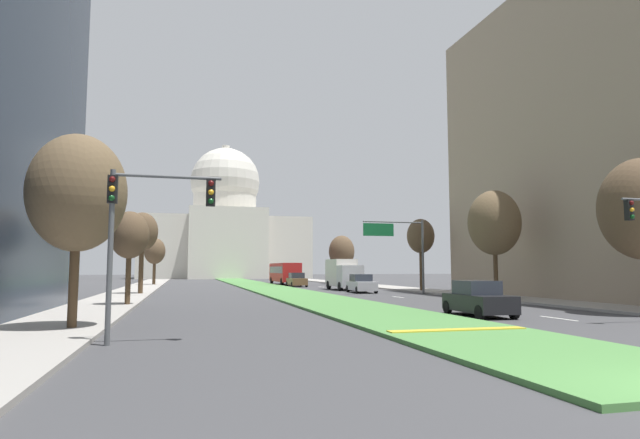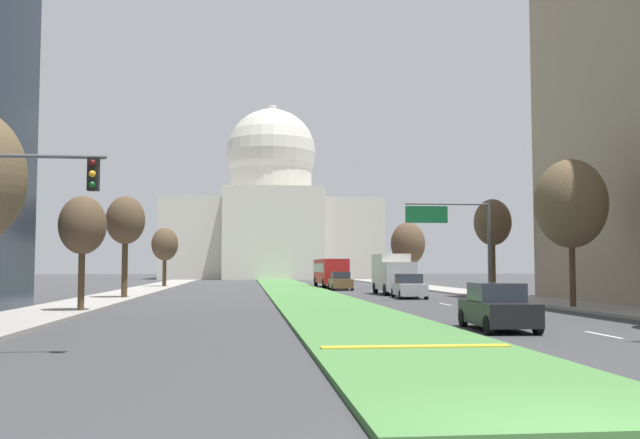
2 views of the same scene
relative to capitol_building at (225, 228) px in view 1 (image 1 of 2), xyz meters
The scene contains 22 objects.
ground_plane 59.37m from the capitol_building, 90.00° to the right, with size 260.00×260.00×0.00m, color #3D3D3F.
grass_median 65.15m from the capitol_building, 90.00° to the right, with size 5.57×106.09×0.14m, color #4C8442.
median_curb_nose 108.39m from the capitol_building, 90.00° to the right, with size 5.02×0.50×0.04m, color gold.
lane_dashes_right 75.16m from the capitol_building, 84.39° to the right, with size 0.16×65.09×0.01m.
sidewalk_left 72.27m from the capitol_building, 101.09° to the right, with size 4.00×106.09×0.15m, color #9E9991.
sidewalk_right 72.27m from the capitol_building, 78.91° to the right, with size 4.00×106.09×0.15m, color #9E9991.
midrise_block_right 94.77m from the capitol_building, 76.61° to the right, with size 12.45×27.38×23.91m, color tan.
capitol_building is the anchor object (origin of this frame).
traffic_light_near_left 108.37m from the capitol_building, 95.51° to the right, with size 3.34×0.35×5.20m.
overhead_guide_sign 82.24m from the capitol_building, 83.50° to the right, with size 5.69×0.20×6.50m.
street_tree_left_near 104.69m from the capitol_building, 97.10° to the right, with size 3.44×3.44×7.13m.
street_tree_left_mid 92.47m from the capitol_building, 97.65° to the right, with size 2.25×2.25×5.62m.
street_tree_right_mid 92.04m from the capitol_building, 82.20° to the right, with size 3.73×3.73×7.86m.
street_tree_left_far 78.70m from the capitol_building, 99.24° to the right, with size 2.61×2.61×6.99m.
street_tree_right_far 78.85m from the capitol_building, 80.41° to the right, with size 2.66×2.66×7.04m.
street_tree_left_distant 53.90m from the capitol_building, 103.94° to the right, with size 2.73×2.73×6.23m.
street_tree_right_distant 53.22m from the capitol_building, 75.63° to the right, with size 3.74×3.74×7.02m.
sedan_lead_stopped 102.53m from the capitol_building, 87.53° to the right, with size 2.07×4.24×1.66m.
sedan_midblock 78.76m from the capitol_building, 84.92° to the right, with size 2.22×4.52×1.70m.
sedan_distant 62.07m from the capitol_building, 85.94° to the right, with size 1.95×4.21×1.71m.
box_truck_delivery 72.44m from the capitol_building, 84.31° to the right, with size 2.40×6.40×3.20m.
city_bus 53.70m from the capitol_building, 85.22° to the right, with size 2.62×11.00×2.95m.
Camera 1 is at (-9.10, -6.97, 2.24)m, focal length 29.40 mm.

